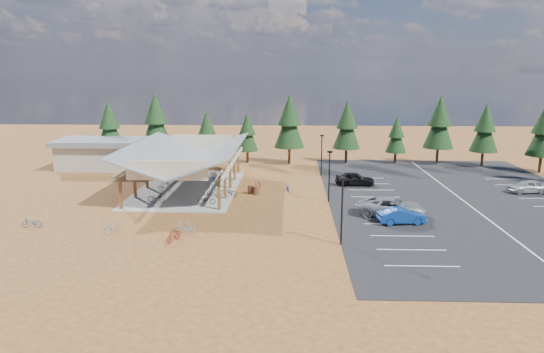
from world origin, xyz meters
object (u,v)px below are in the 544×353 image
object	(u,v)px
bike_1	(165,186)
bike_0	(156,198)
lamp_post_1	(329,173)
bike_2	(175,177)
outbuilding	(101,153)
bike_14	(288,188)
bike_4	(207,200)
bike_13	(185,228)
car_4	(355,179)
car_1	(402,216)
bike_3	(177,172)
bike_6	(219,178)
bike_pavilion	(187,155)
bike_10	(32,223)
lamp_post_0	(342,206)
bike_11	(174,235)
bike_15	(257,185)
bike_7	(217,174)
bike_5	(212,191)
trash_bin_1	(250,190)
car_2	(392,207)
bike_9	(112,226)
trash_bin_0	(256,190)
lamp_post_2	(322,152)
car_8	(528,186)
bike_16	(228,192)

from	to	relation	value
bike_1	bike_0	bearing A→B (deg)	-167.92
lamp_post_1	bike_2	distance (m)	19.35
outbuilding	bike_14	bearing A→B (deg)	-25.62
bike_4	bike_13	xyz separation A→B (m)	(-0.34, -8.42, 0.00)
car_4	car_1	bearing A→B (deg)	-170.65
outbuilding	bike_3	world-z (taller)	outbuilding
bike_0	bike_6	size ratio (longest dim) A/B	1.05
bike_pavilion	bike_10	size ratio (longest dim) A/B	11.45
lamp_post_0	bike_11	bearing A→B (deg)	179.17
bike_15	bike_4	bearing A→B (deg)	89.12
lamp_post_1	car_4	size ratio (longest dim) A/B	1.17
bike_1	bike_11	distance (m)	16.11
bike_pavilion	bike_10	world-z (taller)	bike_pavilion
bike_1	car_4	world-z (taller)	car_4
bike_pavilion	lamp_post_0	xyz separation A→B (m)	(15.00, -17.00, -0.85)
bike_7	car_4	world-z (taller)	car_4
lamp_post_1	bike_5	size ratio (longest dim) A/B	3.05
lamp_post_1	bike_7	bearing A→B (deg)	141.93
bike_5	trash_bin_1	bearing A→B (deg)	-61.05
bike_11	car_2	xyz separation A→B (m)	(17.89, 7.25, 0.34)
bike_pavilion	bike_9	world-z (taller)	bike_pavilion
outbuilding	car_4	xyz separation A→B (m)	(32.48, -8.82, -1.24)
lamp_post_1	bike_6	xyz separation A→B (m)	(-12.09, 7.95, -2.44)
bike_2	bike_7	xyz separation A→B (m)	(4.78, 1.55, 0.06)
trash_bin_0	bike_10	size ratio (longest dim) A/B	0.53
bike_7	bike_9	world-z (taller)	bike_7
bike_0	bike_11	xyz separation A→B (m)	(4.31, -10.79, -0.03)
bike_pavilion	bike_15	size ratio (longest dim) A/B	13.15
bike_pavilion	bike_13	distance (m)	15.64
trash_bin_0	bike_3	size ratio (longest dim) A/B	0.61
bike_5	bike_6	distance (m)	6.34
lamp_post_2	bike_13	distance (m)	25.30
lamp_post_1	bike_7	distance (m)	16.10
bike_2	car_8	xyz separation A→B (m)	(38.69, -3.92, 0.14)
car_4	lamp_post_1	bearing A→B (deg)	154.69
car_4	bike_6	bearing A→B (deg)	87.69
bike_2	bike_9	world-z (taller)	bike_2
lamp_post_0	lamp_post_1	bearing A→B (deg)	90.00
bike_14	bike_16	size ratio (longest dim) A/B	0.88
bike_pavilion	car_1	bearing A→B (deg)	-29.73
bike_4	car_8	bearing A→B (deg)	-82.12
bike_6	bike_10	bearing A→B (deg)	136.54
bike_7	bike_16	bearing A→B (deg)	-146.55
lamp_post_0	bike_4	world-z (taller)	lamp_post_0
lamp_post_1	car_2	distance (m)	7.26
lamp_post_0	bike_0	world-z (taller)	lamp_post_0
bike_10	bike_16	world-z (taller)	bike_16
bike_pavilion	bike_15	distance (m)	8.28
bike_11	car_4	world-z (taller)	car_4
bike_2	bike_5	distance (m)	8.61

